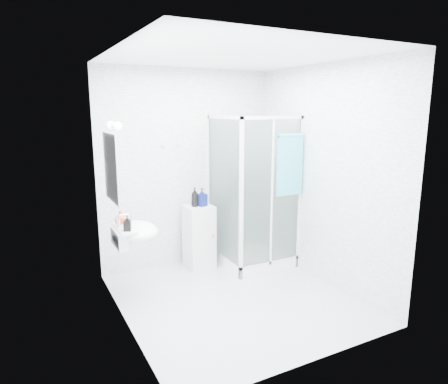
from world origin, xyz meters
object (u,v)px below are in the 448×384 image
shower_enclosure (250,233)px  storage_cabinet (199,237)px  shampoo_bottle_a (195,197)px  soap_dispenser_black (127,223)px  wall_basin (134,232)px  soap_dispenser_orange (120,218)px  shampoo_bottle_b (202,197)px  hand_towel (290,163)px

shower_enclosure → storage_cabinet: (-0.63, 0.27, -0.03)m
shampoo_bottle_a → soap_dispenser_black: bearing=-145.8°
storage_cabinet → soap_dispenser_black: (-1.12, -0.72, 0.52)m
wall_basin → soap_dispenser_orange: (-0.11, 0.11, 0.14)m
shampoo_bottle_a → shampoo_bottle_b: (0.09, -0.02, -0.01)m
storage_cabinet → soap_dispenser_orange: (-1.13, -0.47, 0.52)m
storage_cabinet → shampoo_bottle_a: 0.55m
shower_enclosure → soap_dispenser_black: bearing=-165.4°
shower_enclosure → shampoo_bottle_a: size_ratio=7.95×
wall_basin → soap_dispenser_orange: size_ratio=3.56×
hand_towel → shampoo_bottle_b: hand_towel is taller
storage_cabinet → hand_towel: 1.53m
shower_enclosure → hand_towel: size_ratio=2.60×
shower_enclosure → shampoo_bottle_a: shower_enclosure is taller
shampoo_bottle_b → hand_towel: bearing=-35.3°
shower_enclosure → soap_dispenser_black: size_ratio=12.20×
shower_enclosure → shampoo_bottle_b: bearing=157.9°
shampoo_bottle_a → shampoo_bottle_b: bearing=-13.8°
hand_towel → wall_basin: bearing=177.5°
shampoo_bottle_b → storage_cabinet: bearing=146.5°
shampoo_bottle_a → shampoo_bottle_b: shampoo_bottle_a is taller
shampoo_bottle_b → soap_dispenser_orange: 1.25m
soap_dispenser_orange → storage_cabinet: bearing=22.7°
shower_enclosure → soap_dispenser_orange: shower_enclosure is taller
hand_towel → soap_dispenser_orange: (-2.07, 0.20, -0.48)m
wall_basin → storage_cabinet: bearing=29.7°
shampoo_bottle_a → storage_cabinet: bearing=1.3°
shower_enclosure → storage_cabinet: 0.69m
wall_basin → shampoo_bottle_b: (1.06, 0.56, 0.16)m
shampoo_bottle_a → soap_dispenser_black: 1.28m
shower_enclosure → shampoo_bottle_a: (-0.69, 0.26, 0.52)m
wall_basin → shampoo_bottle_b: size_ratio=2.35×
wall_basin → shampoo_bottle_a: size_ratio=2.23×
hand_towel → shampoo_bottle_a: 1.29m
wall_basin → storage_cabinet: size_ratio=0.67×
shampoo_bottle_a → shower_enclosure: bearing=-21.0°
wall_basin → storage_cabinet: wall_basin is taller
wall_basin → soap_dispenser_black: 0.23m
soap_dispenser_orange → shower_enclosure: bearing=6.6°
storage_cabinet → shampoo_bottle_b: size_ratio=3.53×
storage_cabinet → soap_dispenser_orange: soap_dispenser_orange is taller
shower_enclosure → soap_dispenser_black: (-1.75, -0.46, 0.50)m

